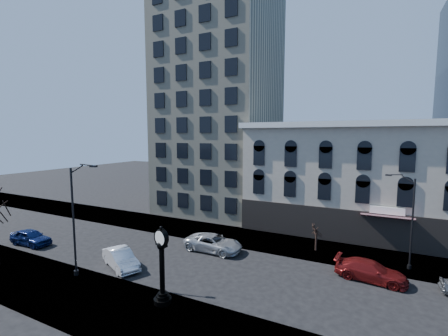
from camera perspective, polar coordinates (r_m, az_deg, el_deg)
The scene contains 13 objects.
ground at distance 27.83m, azimuth -7.70°, elevation -17.23°, with size 160.00×160.00×0.00m, color black.
sidewalk_far at distance 34.28m, azimuth -0.04°, elevation -12.50°, with size 160.00×6.00×0.12m, color gray.
sidewalk_near at distance 22.34m, azimuth -20.30°, elevation -23.61°, with size 160.00×6.00×0.12m, color gray.
cream_tower at distance 45.72m, azimuth -0.90°, elevation 16.60°, with size 15.90×15.40×42.50m.
victorian_row at distance 37.43m, azimuth 22.36°, elevation -2.03°, with size 22.60×11.19×12.50m.
street_clock at distance 20.83m, azimuth -11.72°, elevation -18.25°, with size 1.17×1.17×5.17m.
street_lamp_near at distance 25.23m, azimuth -25.79°, elevation -3.85°, with size 2.26×0.91×8.99m.
street_lamp_far at distance 28.59m, azimuth 31.30°, elevation -4.65°, with size 2.02×0.68×7.93m.
bare_tree_far at distance 30.22m, azimuth 17.23°, elevation -10.38°, with size 1.89×1.89×3.25m.
car_near_a at distance 36.81m, azimuth -32.90°, elevation -11.02°, with size 1.84×4.56×1.55m, color #0C194C.
car_near_b at distance 27.60m, azimuth -19.07°, elevation -15.98°, with size 1.64×4.70×1.55m, color silver.
car_far_a at distance 29.62m, azimuth -2.04°, elevation -14.07°, with size 2.59×5.62×1.56m, color #A5A8AD.
car_far_b at distance 26.67m, azimuth 26.10°, elevation -17.16°, with size 2.08×5.11×1.48m, color maroon.
Camera 1 is at (14.40, -21.12, 11.00)m, focal length 24.00 mm.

